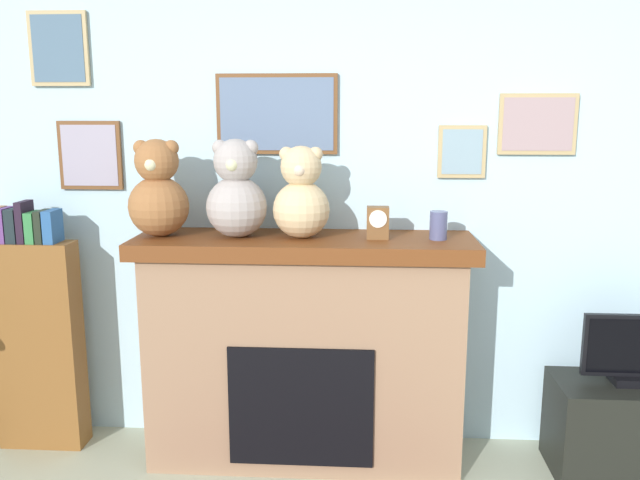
# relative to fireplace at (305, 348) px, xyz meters

# --- Properties ---
(back_wall) EXTENTS (5.20, 0.15, 2.60)m
(back_wall) POSITION_rel_fireplace_xyz_m (0.37, 0.29, 0.71)
(back_wall) COLOR silver
(back_wall) RESTS_ON ground_plane
(fireplace) EXTENTS (1.68, 0.53, 1.17)m
(fireplace) POSITION_rel_fireplace_xyz_m (0.00, 0.00, 0.00)
(fireplace) COLOR #926F53
(fireplace) RESTS_ON ground_plane
(bookshelf) EXTENTS (0.44, 0.16, 1.34)m
(bookshelf) POSITION_rel_fireplace_xyz_m (-1.43, 0.04, 0.02)
(bookshelf) COLOR brown
(bookshelf) RESTS_ON ground_plane
(tv_stand) EXTENTS (0.73, 0.40, 0.48)m
(tv_stand) POSITION_rel_fireplace_xyz_m (1.61, -0.06, -0.35)
(tv_stand) COLOR black
(tv_stand) RESTS_ON ground_plane
(television) EXTENTS (0.50, 0.14, 0.35)m
(television) POSITION_rel_fireplace_xyz_m (1.61, -0.07, 0.05)
(television) COLOR black
(television) RESTS_ON tv_stand
(candle_jar) EXTENTS (0.08, 0.08, 0.14)m
(candle_jar) POSITION_rel_fireplace_xyz_m (0.65, -0.02, 0.65)
(candle_jar) COLOR #4C517A
(candle_jar) RESTS_ON fireplace
(mantel_clock) EXTENTS (0.11, 0.08, 0.16)m
(mantel_clock) POSITION_rel_fireplace_xyz_m (0.36, -0.02, 0.66)
(mantel_clock) COLOR brown
(mantel_clock) RESTS_ON fireplace
(teddy_bear_cream) EXTENTS (0.30, 0.30, 0.48)m
(teddy_bear_cream) POSITION_rel_fireplace_xyz_m (-0.72, -0.02, 0.80)
(teddy_bear_cream) COLOR #955F35
(teddy_bear_cream) RESTS_ON fireplace
(teddy_bear_tan) EXTENTS (0.30, 0.30, 0.48)m
(teddy_bear_tan) POSITION_rel_fireplace_xyz_m (-0.33, -0.02, 0.80)
(teddy_bear_tan) COLOR #A39A96
(teddy_bear_tan) RESTS_ON fireplace
(teddy_bear_brown) EXTENTS (0.28, 0.28, 0.45)m
(teddy_bear_brown) POSITION_rel_fireplace_xyz_m (-0.01, -0.02, 0.78)
(teddy_bear_brown) COLOR #D2B585
(teddy_bear_brown) RESTS_ON fireplace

